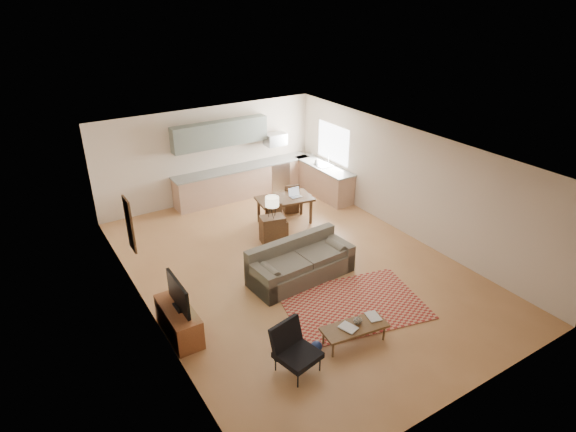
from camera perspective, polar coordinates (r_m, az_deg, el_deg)
room at (r=10.16m, az=0.90°, el=0.39°), size 9.00×9.00×9.00m
kitchen_counter_back at (r=14.26m, az=-5.23°, el=4.14°), size 4.26×0.64×0.92m
kitchen_counter_right at (r=14.31m, az=4.22°, el=4.26°), size 0.64×2.26×0.92m
kitchen_range at (r=14.76m, az=-1.42°, el=4.96°), size 0.62×0.62×0.90m
kitchen_microwave at (r=14.41m, az=-1.51°, el=9.07°), size 0.62×0.40×0.35m
upper_cabinets at (r=13.67m, az=-8.04°, el=9.63°), size 2.80×0.34×0.70m
window_right at (r=14.12m, az=5.36°, el=8.61°), size 0.02×1.40×1.05m
wall_art_left at (r=9.72m, az=-18.23°, el=-0.97°), size 0.06×0.42×1.10m
triptych at (r=13.70m, az=-9.77°, el=8.67°), size 1.70×0.04×0.50m
rug at (r=9.74m, az=7.79°, el=-10.36°), size 3.01×2.39×0.02m
sofa at (r=10.24m, az=1.57°, el=-5.40°), size 2.43×1.18×0.82m
coffee_table at (r=8.76m, az=7.82°, el=-13.71°), size 1.23×0.61×0.36m
book_a at (r=8.51m, az=6.70°, el=-13.37°), size 0.39×0.42×0.03m
book_b at (r=8.86m, az=9.41°, el=-11.81°), size 0.35×0.40×0.02m
vase at (r=8.68m, az=8.30°, el=-12.05°), size 0.21×0.21×0.16m
armchair at (r=8.02m, az=1.18°, el=-15.71°), size 0.85×0.85×0.82m
tv_credenza at (r=9.01m, az=-12.81°, el=-12.06°), size 0.47×1.23×0.57m
tv at (r=8.69m, az=-12.88°, el=-9.01°), size 0.09×0.95×0.57m
console_table at (r=11.69m, az=-1.85°, el=-1.58°), size 0.64×0.49×0.67m
table_lamp at (r=11.42m, az=-1.89°, el=1.11°), size 0.35×0.35×0.54m
dining_table at (r=12.59m, az=-0.40°, el=0.68°), size 1.53×1.03×0.72m
dining_chair_near at (r=11.92m, az=-1.17°, el=-0.66°), size 0.40×0.42×0.80m
dining_chair_far at (r=13.23m, az=0.29°, el=2.28°), size 0.51×0.52×0.85m
laptop at (r=12.46m, az=0.93°, el=2.78°), size 0.31×0.24×0.23m
soap_bottle at (r=14.24m, az=3.43°, el=6.55°), size 0.11×0.12×0.19m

